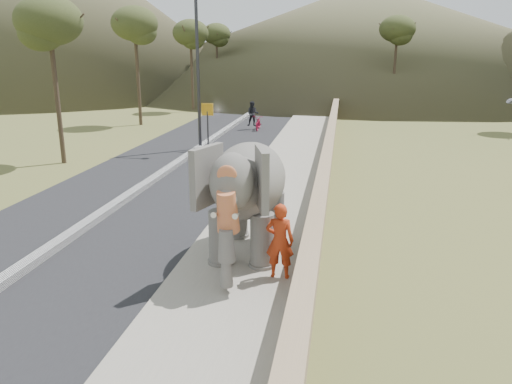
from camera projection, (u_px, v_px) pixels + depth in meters
ground at (197, 365)px, 8.21m from camera, size 160.00×160.00×0.00m
road at (143, 189)px, 18.49m from camera, size 7.00×120.00×0.03m
median at (143, 186)px, 18.47m from camera, size 0.35×120.00×0.22m
walkway at (277, 194)px, 17.66m from camera, size 3.00×120.00×0.15m
parapet at (324, 183)px, 17.26m from camera, size 0.30×120.00×1.10m
lamppost at (203, 52)px, 24.42m from camera, size 1.76×0.36×8.00m
signboard at (208, 119)px, 25.03m from camera, size 0.60×0.08×2.40m
hill_left at (28, 0)px, 63.45m from camera, size 60.00×60.00×22.00m
hill_far at (366, 34)px, 71.75m from camera, size 80.00×80.00×14.00m
elephant_and_man at (249, 196)px, 12.13m from camera, size 2.27×3.97×2.86m
motorcyclist at (256, 119)px, 31.79m from camera, size 1.12×1.82×1.82m
trees at (348, 67)px, 33.67m from camera, size 48.57×44.81×8.20m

